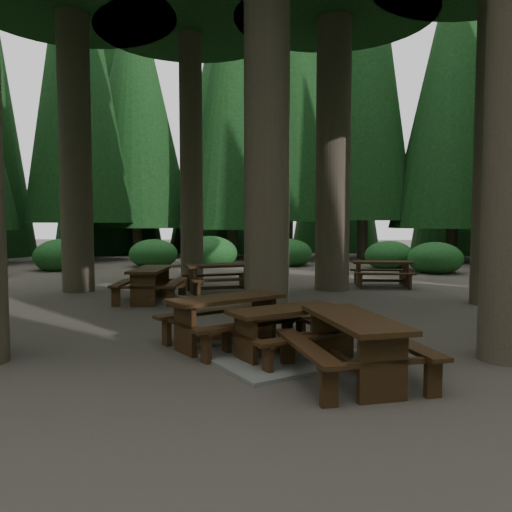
# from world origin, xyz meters

# --- Properties ---
(ground) EXTENTS (80.00, 80.00, 0.00)m
(ground) POSITION_xyz_m (0.00, 0.00, 0.00)
(ground) COLOR #4C443E
(ground) RESTS_ON ground
(picnic_table_a) EXTENTS (2.55, 2.46, 0.67)m
(picnic_table_a) POSITION_xyz_m (1.15, -2.56, 0.21)
(picnic_table_a) COLOR gray
(picnic_table_a) RESTS_ON ground
(picnic_table_b) EXTENTS (1.46, 1.79, 0.76)m
(picnic_table_b) POSITION_xyz_m (-1.87, 1.94, 0.50)
(picnic_table_b) COLOR #352010
(picnic_table_b) RESTS_ON ground
(picnic_table_c) EXTENTS (2.76, 2.54, 0.76)m
(picnic_table_c) POSITION_xyz_m (-0.41, 3.05, 0.25)
(picnic_table_c) COLOR gray
(picnic_table_c) RESTS_ON ground
(picnic_table_d) EXTENTS (1.64, 1.34, 0.70)m
(picnic_table_d) POSITION_xyz_m (3.84, 4.88, 0.46)
(picnic_table_d) COLOR #352010
(picnic_table_d) RESTS_ON ground
(picnic_table_e) EXTENTS (2.16, 2.12, 0.73)m
(picnic_table_e) POSITION_xyz_m (0.30, -2.01, 0.48)
(picnic_table_e) COLOR #352010
(picnic_table_e) RESTS_ON ground
(picnic_table_f) EXTENTS (1.81, 2.03, 0.74)m
(picnic_table_f) POSITION_xyz_m (1.92, -3.48, 0.49)
(picnic_table_f) COLOR #352010
(picnic_table_f) RESTS_ON ground
(shrub_ring) EXTENTS (23.86, 24.64, 1.49)m
(shrub_ring) POSITION_xyz_m (0.70, 0.75, 0.40)
(shrub_ring) COLOR #1C521C
(shrub_ring) RESTS_ON ground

